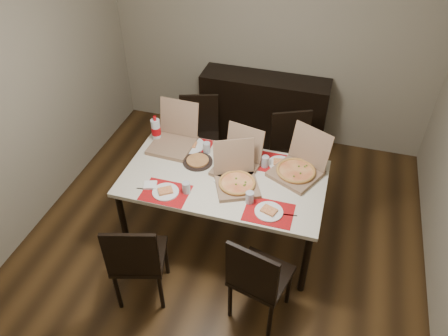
{
  "coord_description": "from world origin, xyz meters",
  "views": [
    {
      "loc": [
        0.82,
        -2.7,
        3.31
      ],
      "look_at": [
        -0.02,
        0.14,
        0.85
      ],
      "focal_mm": 35.0,
      "sensor_mm": 36.0,
      "label": 1
    }
  ],
  "objects_px": {
    "chair_far_left": "(200,133)",
    "chair_far_right": "(292,152)",
    "dining_table": "(224,182)",
    "chair_near_right": "(258,278)",
    "dip_bowl": "(244,169)",
    "sideboard": "(263,111)",
    "pizza_box_center": "(236,180)",
    "chair_near_left": "(137,259)",
    "soda_bottle": "(156,130)"
  },
  "relations": [
    {
      "from": "chair_far_left",
      "to": "soda_bottle",
      "type": "relative_size",
      "value": 3.35
    },
    {
      "from": "dip_bowl",
      "to": "chair_far_left",
      "type": "bearing_deg",
      "value": 132.6
    },
    {
      "from": "dining_table",
      "to": "soda_bottle",
      "type": "relative_size",
      "value": 6.48
    },
    {
      "from": "dining_table",
      "to": "chair_far_right",
      "type": "bearing_deg",
      "value": 59.88
    },
    {
      "from": "dining_table",
      "to": "soda_bottle",
      "type": "bearing_deg",
      "value": 156.28
    },
    {
      "from": "dining_table",
      "to": "pizza_box_center",
      "type": "height_order",
      "value": "pizza_box_center"
    },
    {
      "from": "chair_near_right",
      "to": "dining_table",
      "type": "bearing_deg",
      "value": 122.15
    },
    {
      "from": "soda_bottle",
      "to": "chair_far_right",
      "type": "bearing_deg",
      "value": 21.12
    },
    {
      "from": "chair_far_right",
      "to": "chair_near_right",
      "type": "bearing_deg",
      "value": -89.48
    },
    {
      "from": "chair_far_left",
      "to": "pizza_box_center",
      "type": "distance_m",
      "value": 1.21
    },
    {
      "from": "chair_far_left",
      "to": "chair_near_left",
      "type": "bearing_deg",
      "value": -87.52
    },
    {
      "from": "chair_near_left",
      "to": "chair_near_right",
      "type": "distance_m",
      "value": 0.98
    },
    {
      "from": "chair_near_left",
      "to": "chair_far_left",
      "type": "height_order",
      "value": "same"
    },
    {
      "from": "chair_far_left",
      "to": "chair_far_right",
      "type": "xyz_separation_m",
      "value": [
        1.03,
        -0.04,
        0.0
      ]
    },
    {
      "from": "chair_far_left",
      "to": "soda_bottle",
      "type": "distance_m",
      "value": 0.7
    },
    {
      "from": "sideboard",
      "to": "dip_bowl",
      "type": "xyz_separation_m",
      "value": [
        0.13,
        -1.5,
        0.31
      ]
    },
    {
      "from": "pizza_box_center",
      "to": "dip_bowl",
      "type": "relative_size",
      "value": 5.03
    },
    {
      "from": "chair_near_left",
      "to": "chair_far_left",
      "type": "xyz_separation_m",
      "value": [
        -0.08,
        1.79,
        0.0
      ]
    },
    {
      "from": "pizza_box_center",
      "to": "soda_bottle",
      "type": "height_order",
      "value": "pizza_box_center"
    },
    {
      "from": "sideboard",
      "to": "soda_bottle",
      "type": "distance_m",
      "value": 1.58
    },
    {
      "from": "chair_near_left",
      "to": "pizza_box_center",
      "type": "bearing_deg",
      "value": 54.08
    },
    {
      "from": "pizza_box_center",
      "to": "dip_bowl",
      "type": "xyz_separation_m",
      "value": [
        0.02,
        0.21,
        -0.04
      ]
    },
    {
      "from": "sideboard",
      "to": "pizza_box_center",
      "type": "relative_size",
      "value": 2.93
    },
    {
      "from": "dip_bowl",
      "to": "soda_bottle",
      "type": "relative_size",
      "value": 0.37
    },
    {
      "from": "chair_near_right",
      "to": "chair_near_left",
      "type": "bearing_deg",
      "value": -174.5
    },
    {
      "from": "chair_far_left",
      "to": "chair_far_right",
      "type": "bearing_deg",
      "value": -2.36
    },
    {
      "from": "soda_bottle",
      "to": "chair_near_left",
      "type": "bearing_deg",
      "value": -75.13
    },
    {
      "from": "chair_far_right",
      "to": "chair_near_left",
      "type": "bearing_deg",
      "value": -118.7
    },
    {
      "from": "sideboard",
      "to": "soda_bottle",
      "type": "height_order",
      "value": "soda_bottle"
    },
    {
      "from": "sideboard",
      "to": "chair_near_left",
      "type": "xyz_separation_m",
      "value": [
        -0.48,
        -2.54,
        0.06
      ]
    },
    {
      "from": "chair_near_left",
      "to": "soda_bottle",
      "type": "height_order",
      "value": "soda_bottle"
    },
    {
      "from": "sideboard",
      "to": "dining_table",
      "type": "xyz_separation_m",
      "value": [
        -0.02,
        -1.64,
        0.23
      ]
    },
    {
      "from": "dip_bowl",
      "to": "pizza_box_center",
      "type": "bearing_deg",
      "value": -94.6
    },
    {
      "from": "dip_bowl",
      "to": "sideboard",
      "type": "bearing_deg",
      "value": 95.01
    },
    {
      "from": "chair_far_left",
      "to": "chair_far_right",
      "type": "height_order",
      "value": "same"
    },
    {
      "from": "chair_far_left",
      "to": "dip_bowl",
      "type": "height_order",
      "value": "chair_far_left"
    },
    {
      "from": "chair_near_left",
      "to": "dip_bowl",
      "type": "xyz_separation_m",
      "value": [
        0.62,
        1.04,
        0.25
      ]
    },
    {
      "from": "sideboard",
      "to": "chair_far_left",
      "type": "relative_size",
      "value": 1.61
    },
    {
      "from": "chair_near_right",
      "to": "soda_bottle",
      "type": "bearing_deg",
      "value": 138.42
    },
    {
      "from": "pizza_box_center",
      "to": "dip_bowl",
      "type": "height_order",
      "value": "pizza_box_center"
    },
    {
      "from": "chair_far_left",
      "to": "soda_bottle",
      "type": "height_order",
      "value": "soda_bottle"
    },
    {
      "from": "sideboard",
      "to": "dip_bowl",
      "type": "bearing_deg",
      "value": -84.99
    },
    {
      "from": "dip_bowl",
      "to": "chair_near_right",
      "type": "bearing_deg",
      "value": -69.31
    },
    {
      "from": "chair_near_left",
      "to": "chair_near_right",
      "type": "relative_size",
      "value": 1.0
    },
    {
      "from": "dining_table",
      "to": "chair_near_right",
      "type": "height_order",
      "value": "chair_near_right"
    },
    {
      "from": "dining_table",
      "to": "chair_far_right",
      "type": "xyz_separation_m",
      "value": [
        0.49,
        0.85,
        -0.17
      ]
    },
    {
      "from": "chair_near_left",
      "to": "chair_near_right",
      "type": "xyz_separation_m",
      "value": [
        0.97,
        0.09,
        0.0
      ]
    },
    {
      "from": "chair_near_left",
      "to": "soda_bottle",
      "type": "xyz_separation_m",
      "value": [
        -0.33,
        1.25,
        0.36
      ]
    },
    {
      "from": "pizza_box_center",
      "to": "sideboard",
      "type": "bearing_deg",
      "value": 93.84
    },
    {
      "from": "chair_near_left",
      "to": "chair_far_right",
      "type": "distance_m",
      "value": 1.99
    }
  ]
}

